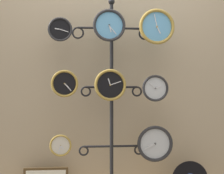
# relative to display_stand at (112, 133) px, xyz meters

# --- Properties ---
(shop_wall) EXTENTS (4.40, 0.04, 2.80)m
(shop_wall) POSITION_rel_display_stand_xyz_m (-0.00, 0.16, 0.75)
(shop_wall) COLOR tan
(shop_wall) RESTS_ON ground_plane
(display_stand) EXTENTS (0.73, 0.35, 1.90)m
(display_stand) POSITION_rel_display_stand_xyz_m (0.00, 0.00, 0.00)
(display_stand) COLOR black
(display_stand) RESTS_ON ground_plane
(clock_top_left) EXTENTS (0.22, 0.04, 0.22)m
(clock_top_left) POSITION_rel_display_stand_xyz_m (-0.47, -0.08, 0.94)
(clock_top_left) COLOR black
(clock_top_center) EXTENTS (0.29, 0.04, 0.29)m
(clock_top_center) POSITION_rel_display_stand_xyz_m (-0.03, -0.09, 0.98)
(clock_top_center) COLOR #60A8DB
(clock_top_right) EXTENTS (0.32, 0.04, 0.32)m
(clock_top_right) POSITION_rel_display_stand_xyz_m (0.40, -0.11, 0.97)
(clock_top_right) COLOR #60A8DB
(clock_middle_left) EXTENTS (0.24, 0.04, 0.24)m
(clock_middle_left) POSITION_rel_display_stand_xyz_m (-0.42, -0.11, 0.46)
(clock_middle_left) COLOR black
(clock_middle_center) EXTENTS (0.28, 0.04, 0.28)m
(clock_middle_center) POSITION_rel_display_stand_xyz_m (-0.02, -0.11, 0.44)
(clock_middle_center) COLOR black
(clock_middle_right) EXTENTS (0.24, 0.04, 0.24)m
(clock_middle_right) POSITION_rel_display_stand_xyz_m (0.39, -0.08, 0.42)
(clock_middle_right) COLOR silver
(clock_bottom_left) EXTENTS (0.19, 0.04, 0.19)m
(clock_bottom_left) POSITION_rel_display_stand_xyz_m (-0.46, -0.08, -0.09)
(clock_bottom_left) COLOR silver
(clock_bottom_right) EXTENTS (0.33, 0.04, 0.33)m
(clock_bottom_right) POSITION_rel_display_stand_xyz_m (0.39, -0.09, -0.09)
(clock_bottom_right) COLOR silver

